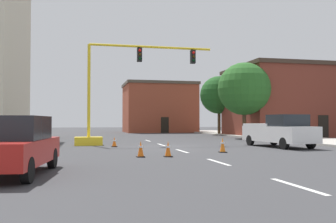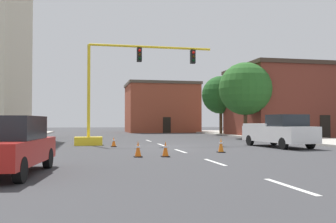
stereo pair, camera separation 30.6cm
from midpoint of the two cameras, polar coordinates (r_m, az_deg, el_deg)
ground_plane at (r=22.79m, az=-0.14°, el=-5.52°), size 160.00×160.00×0.00m
sidewalk_right at (r=35.11m, az=18.01°, el=-3.94°), size 6.00×56.00×0.14m
lane_stripe_seg_0 at (r=9.68m, az=18.36°, el=-10.80°), size 0.16×2.40×0.01m
lane_stripe_seg_1 at (r=14.63m, az=7.12°, el=-7.70°), size 0.16×2.40×0.01m
lane_stripe_seg_2 at (r=19.88m, az=1.73°, el=-6.09°), size 0.16×2.40×0.01m
lane_stripe_seg_3 at (r=25.23m, az=-1.37°, el=-5.12°), size 0.16×2.40×0.01m
lane_stripe_seg_4 at (r=30.64m, az=-3.38°, el=-4.49°), size 0.16×2.40×0.01m
building_brick_center at (r=55.51m, az=-1.57°, el=0.59°), size 10.35×8.76×7.28m
building_row_right at (r=43.01m, az=18.65°, el=1.44°), size 13.53×10.28×7.51m
traffic_signal_gantry at (r=25.31m, az=-9.65°, el=0.03°), size 9.39×1.20×6.83m
tree_right_mid at (r=35.88m, az=11.36°, el=3.42°), size 4.99×4.99×7.17m
tree_right_far at (r=45.19m, az=7.64°, el=2.52°), size 4.55×4.55×7.06m
pickup_truck_white at (r=23.86m, az=16.34°, el=-2.93°), size 2.52×5.57×1.99m
sedan_red_near_left at (r=11.90m, az=-23.37°, el=-4.73°), size 2.36×4.69×1.74m
traffic_cone_roadside_a at (r=23.42m, az=-8.61°, el=-4.65°), size 0.36×0.36×0.62m
traffic_cone_roadside_b at (r=19.17m, az=7.93°, el=-5.13°), size 0.36×0.36×0.76m
traffic_cone_roadside_c at (r=16.64m, az=-0.52°, el=-5.80°), size 0.36×0.36×0.70m
traffic_cone_roadside_d at (r=16.56m, az=-4.75°, el=-5.78°), size 0.36×0.36×0.72m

